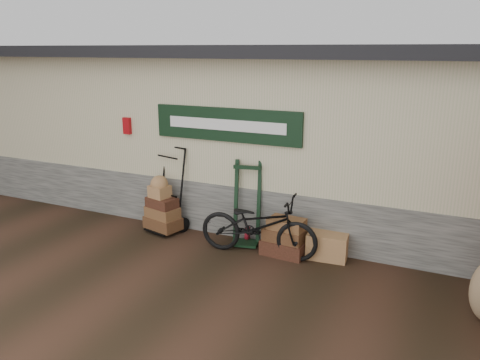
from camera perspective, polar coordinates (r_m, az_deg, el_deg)
name	(u,v)px	position (r m, az deg, el deg)	size (l,w,h in m)	color
ground	(217,261)	(7.30, -2.86, -9.84)	(80.00, 80.00, 0.00)	black
station_building	(280,130)	(9.22, 4.89, 6.11)	(14.40, 4.10, 3.20)	#4C4C47
porter_trolley	(169,189)	(8.34, -8.67, -1.05)	(0.76, 0.57, 1.53)	black
green_barrow	(247,203)	(7.69, 0.84, -2.85)	(0.50, 0.43, 1.39)	black
suitcase_stack	(285,236)	(7.43, 5.45, -6.83)	(0.69, 0.43, 0.61)	#321B0F
wicker_hamper	(327,246)	(7.44, 10.61, -7.88)	(0.61, 0.40, 0.40)	olive
bicycle	(258,222)	(7.29, 2.24, -5.15)	(1.90, 0.66, 1.10)	black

